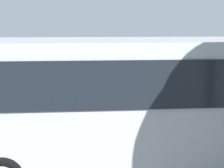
{
  "coord_description": "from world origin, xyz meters",
  "views": [
    {
      "loc": [
        1.47,
        11.5,
        3.6
      ],
      "look_at": [
        0.42,
        -0.09,
        1.1
      ],
      "focal_mm": 44.75,
      "sensor_mm": 36.0,
      "label": 1
    }
  ],
  "objects_px": {
    "spectator_left": "(128,96)",
    "spectator_centre": "(97,98)",
    "spectator_far_left": "(152,98)",
    "stunt_motorcycle": "(83,75)",
    "tour_bus": "(160,104)",
    "traffic_cone": "(124,87)",
    "parked_motorcycle_silver": "(114,119)"
  },
  "relations": [
    {
      "from": "spectator_far_left",
      "to": "stunt_motorcycle",
      "type": "height_order",
      "value": "stunt_motorcycle"
    },
    {
      "from": "spectator_centre",
      "to": "stunt_motorcycle",
      "type": "xyz_separation_m",
      "value": [
        0.54,
        -4.68,
        0.01
      ]
    },
    {
      "from": "spectator_far_left",
      "to": "spectator_left",
      "type": "bearing_deg",
      "value": -19.22
    },
    {
      "from": "tour_bus",
      "to": "spectator_centre",
      "type": "height_order",
      "value": "tour_bus"
    },
    {
      "from": "spectator_left",
      "to": "stunt_motorcycle",
      "type": "distance_m",
      "value": 4.73
    },
    {
      "from": "stunt_motorcycle",
      "to": "spectator_centre",
      "type": "bearing_deg",
      "value": 96.63
    },
    {
      "from": "tour_bus",
      "to": "spectator_centre",
      "type": "xyz_separation_m",
      "value": [
        1.48,
        -2.9,
        -0.6
      ]
    },
    {
      "from": "spectator_far_left",
      "to": "spectator_centre",
      "type": "relative_size",
      "value": 0.96
    },
    {
      "from": "traffic_cone",
      "to": "tour_bus",
      "type": "bearing_deg",
      "value": 89.08
    },
    {
      "from": "parked_motorcycle_silver",
      "to": "traffic_cone",
      "type": "xyz_separation_m",
      "value": [
        -1.06,
        -5.5,
        -0.18
      ]
    },
    {
      "from": "spectator_left",
      "to": "parked_motorcycle_silver",
      "type": "height_order",
      "value": "spectator_left"
    },
    {
      "from": "spectator_centre",
      "to": "traffic_cone",
      "type": "bearing_deg",
      "value": -108.29
    },
    {
      "from": "spectator_centre",
      "to": "stunt_motorcycle",
      "type": "bearing_deg",
      "value": -83.37
    },
    {
      "from": "spectator_left",
      "to": "parked_motorcycle_silver",
      "type": "xyz_separation_m",
      "value": [
        0.59,
        0.91,
        -0.55
      ]
    },
    {
      "from": "stunt_motorcycle",
      "to": "traffic_cone",
      "type": "relative_size",
      "value": 2.97
    },
    {
      "from": "spectator_far_left",
      "to": "parked_motorcycle_silver",
      "type": "relative_size",
      "value": 0.82
    },
    {
      "from": "tour_bus",
      "to": "traffic_cone",
      "type": "relative_size",
      "value": 16.35
    },
    {
      "from": "spectator_left",
      "to": "spectator_centre",
      "type": "height_order",
      "value": "spectator_centre"
    },
    {
      "from": "parked_motorcycle_silver",
      "to": "stunt_motorcycle",
      "type": "distance_m",
      "value": 5.47
    },
    {
      "from": "spectator_far_left",
      "to": "spectator_left",
      "type": "height_order",
      "value": "spectator_left"
    },
    {
      "from": "parked_motorcycle_silver",
      "to": "stunt_motorcycle",
      "type": "height_order",
      "value": "stunt_motorcycle"
    },
    {
      "from": "spectator_far_left",
      "to": "traffic_cone",
      "type": "xyz_separation_m",
      "value": [
        0.36,
        -4.88,
        -0.69
      ]
    },
    {
      "from": "spectator_centre",
      "to": "tour_bus",
      "type": "bearing_deg",
      "value": 117.0
    },
    {
      "from": "spectator_far_left",
      "to": "tour_bus",
      "type": "bearing_deg",
      "value": 80.37
    },
    {
      "from": "spectator_far_left",
      "to": "parked_motorcycle_silver",
      "type": "distance_m",
      "value": 1.63
    },
    {
      "from": "spectator_centre",
      "to": "spectator_left",
      "type": "bearing_deg",
      "value": -167.27
    },
    {
      "from": "spectator_far_left",
      "to": "stunt_motorcycle",
      "type": "relative_size",
      "value": 0.9
    },
    {
      "from": "spectator_left",
      "to": "spectator_far_left",
      "type": "bearing_deg",
      "value": 160.78
    },
    {
      "from": "tour_bus",
      "to": "spectator_centre",
      "type": "bearing_deg",
      "value": -63.0
    },
    {
      "from": "spectator_left",
      "to": "traffic_cone",
      "type": "xyz_separation_m",
      "value": [
        -0.47,
        -4.59,
        -0.73
      ]
    },
    {
      "from": "spectator_left",
      "to": "spectator_centre",
      "type": "relative_size",
      "value": 0.99
    },
    {
      "from": "parked_motorcycle_silver",
      "to": "stunt_motorcycle",
      "type": "bearing_deg",
      "value": -78.51
    }
  ]
}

